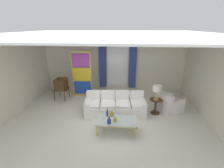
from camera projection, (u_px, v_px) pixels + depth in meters
ground_plane at (108, 118)px, 6.23m from camera, size 16.00×16.00×0.00m
wall_rear at (114, 62)px, 8.61m from camera, size 8.00×0.12×3.00m
wall_left at (18, 73)px, 6.59m from camera, size 0.12×7.00×3.00m
wall_right at (210, 78)px, 6.00m from camera, size 0.12×7.00×3.00m
ceiling_slab at (110, 34)px, 5.98m from camera, size 8.00×7.60×0.04m
curtained_window at (118, 58)px, 8.36m from camera, size 2.00×0.17×2.70m
couch_white_long at (115, 105)px, 6.57m from camera, size 2.41×1.12×0.86m
coffee_table at (117, 121)px, 5.35m from camera, size 1.28×0.72×0.41m
bottle_blue_decanter at (115, 120)px, 5.23m from camera, size 0.10×0.10×0.19m
bottle_crystal_tall at (109, 121)px, 5.12m from camera, size 0.12×0.12×0.24m
bottle_amber_squat at (112, 114)px, 5.56m from camera, size 0.12×0.12×0.24m
bottle_ruby_flask at (107, 113)px, 5.51m from camera, size 0.07×0.07×0.30m
vintage_tv at (61, 84)px, 7.63m from camera, size 0.62×0.61×1.35m
armchair_white at (169, 104)px, 6.69m from camera, size 1.10×1.09×0.80m
stained_glass_divider at (82, 75)px, 7.87m from camera, size 0.95×0.05×2.20m
peacock_figurine at (91, 95)px, 7.76m from camera, size 0.44×0.60×0.50m
round_side_table at (156, 105)px, 6.47m from camera, size 0.48×0.48×0.59m
table_lamp_brass at (157, 89)px, 6.25m from camera, size 0.32×0.32×0.57m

